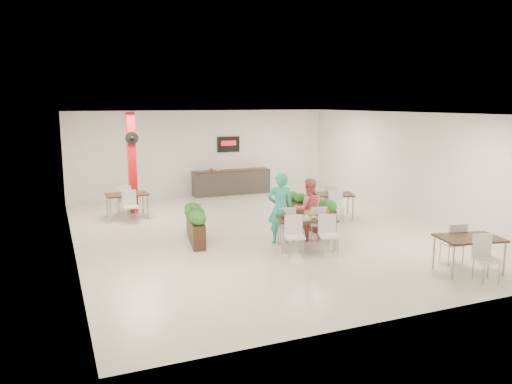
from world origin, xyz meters
The scene contains 12 objects.
ground centered at (0.00, 0.00, 0.00)m, with size 12.00×12.00×0.00m, color beige.
room_shell centered at (0.00, 0.00, 2.01)m, with size 10.10×12.10×3.22m.
red_column centered at (-3.00, 3.79, 1.64)m, with size 0.40×0.41×3.20m.
service_counter centered at (1.00, 5.65, 0.49)m, with size 3.00×0.64×2.20m.
main_table centered at (0.22, -1.85, 0.64)m, with size 1.62×1.90×0.92m.
diner_man centered at (-0.17, -1.20, 0.89)m, with size 0.65×0.43×1.79m, color #28B096.
diner_woman centered at (0.63, -1.20, 0.80)m, with size 0.78×0.60×1.60m, color #F76E6E.
planter_left centered at (-2.09, -0.25, 0.51)m, with size 0.65×1.91×1.01m.
planter_right centered at (1.22, -0.18, 0.52)m, with size 0.60×2.12×1.12m.
side_table_a centered at (-3.30, 3.14, 0.63)m, with size 1.25×1.63×0.92m.
side_table_b centered at (2.51, 0.70, 0.63)m, with size 1.42×1.66×0.92m.
side_table_c centered at (2.52, -4.68, 0.63)m, with size 1.41×1.67×0.92m.
Camera 1 is at (-5.39, -12.19, 3.49)m, focal length 35.00 mm.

